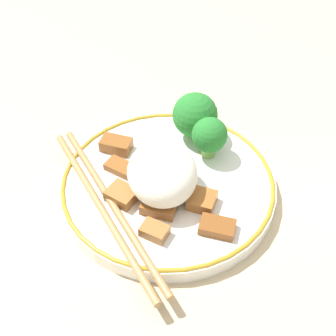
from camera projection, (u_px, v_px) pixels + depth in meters
name	position (u px, v px, depth m)	size (l,w,h in m)	color
ground_plane	(168.00, 191.00, 0.52)	(3.00, 3.00, 0.00)	#C6B28E
plate	(168.00, 185.00, 0.51)	(0.23, 0.23, 0.02)	white
rice_mound	(162.00, 173.00, 0.48)	(0.09, 0.07, 0.05)	white
broccoli_back_left	(210.00, 136.00, 0.52)	(0.04, 0.04, 0.05)	#72AD4C
broccoli_back_center	(195.00, 115.00, 0.54)	(0.05, 0.05, 0.06)	#72AD4C
meat_near_front	(202.00, 200.00, 0.48)	(0.04, 0.04, 0.01)	#995B28
meat_near_left	(116.00, 145.00, 0.54)	(0.03, 0.04, 0.01)	brown
meat_near_right	(122.00, 195.00, 0.48)	(0.04, 0.04, 0.01)	#9E6633
meat_near_back	(123.00, 168.00, 0.51)	(0.04, 0.04, 0.01)	brown
meat_on_rice_edge	(159.00, 205.00, 0.47)	(0.04, 0.04, 0.01)	brown
meat_mid_left	(217.00, 227.00, 0.46)	(0.03, 0.04, 0.01)	brown
meat_mid_right	(164.00, 168.00, 0.51)	(0.04, 0.04, 0.01)	brown
meat_far_scatter	(155.00, 231.00, 0.45)	(0.03, 0.03, 0.01)	#9E6633
chopsticks	(106.00, 206.00, 0.48)	(0.24, 0.11, 0.01)	#AD8451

